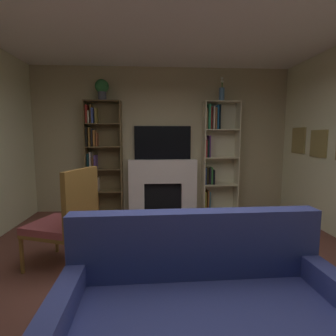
{
  "coord_description": "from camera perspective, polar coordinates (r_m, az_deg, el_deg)",
  "views": [
    {
      "loc": [
        -0.24,
        -2.54,
        1.52
      ],
      "look_at": [
        0.0,
        1.12,
        1.07
      ],
      "focal_mm": 28.16,
      "sensor_mm": 36.0,
      "label": 1
    }
  ],
  "objects": [
    {
      "name": "bookshelf_left",
      "position": [
        5.34,
        -14.51,
        2.06
      ],
      "size": [
        0.69,
        0.28,
        2.19
      ],
      "color": "brown",
      "rests_on": "ground_plane"
    },
    {
      "name": "armchair",
      "position": [
        3.3,
        -20.91,
        -10.31
      ],
      "size": [
        0.81,
        0.79,
        1.16
      ],
      "color": "brown",
      "rests_on": "ground_plane"
    },
    {
      "name": "ground_plane",
      "position": [
        2.97,
        1.55,
        -23.85
      ],
      "size": [
        6.7,
        6.7,
        0.0
      ],
      "primitive_type": "plane",
      "color": "brown"
    },
    {
      "name": "wall_back_accent",
      "position": [
        5.37,
        -1.2,
        5.96
      ],
      "size": [
        5.18,
        0.06,
        2.86
      ],
      "primitive_type": "cube",
      "color": "tan",
      "rests_on": "ground_plane"
    },
    {
      "name": "vase_with_flowers",
      "position": [
        5.43,
        11.56,
        15.66
      ],
      "size": [
        0.11,
        0.11,
        0.46
      ],
      "color": "teal",
      "rests_on": "bookshelf_right"
    },
    {
      "name": "bookshelf_right",
      "position": [
        5.39,
        10.27,
        2.9
      ],
      "size": [
        0.69,
        0.33,
        2.19
      ],
      "color": "beige",
      "rests_on": "ground_plane"
    },
    {
      "name": "potted_plant",
      "position": [
        5.34,
        -14.11,
        16.42
      ],
      "size": [
        0.26,
        0.26,
        0.39
      ],
      "color": "#4A4E5D",
      "rests_on": "bookshelf_left"
    },
    {
      "name": "couch",
      "position": [
        2.07,
        7.53,
        -29.13
      ],
      "size": [
        1.93,
        0.89,
        0.95
      ],
      "color": "#374188",
      "rests_on": "ground_plane"
    },
    {
      "name": "tv",
      "position": [
        5.31,
        -1.17,
        5.47
      ],
      "size": [
        1.13,
        0.06,
        0.67
      ],
      "primitive_type": "cube",
      "color": "black",
      "rests_on": "fireplace"
    },
    {
      "name": "fireplace",
      "position": [
        5.33,
        -1.12,
        -3.64
      ],
      "size": [
        1.47,
        0.48,
        1.05
      ],
      "color": "white",
      "rests_on": "ground_plane"
    }
  ]
}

